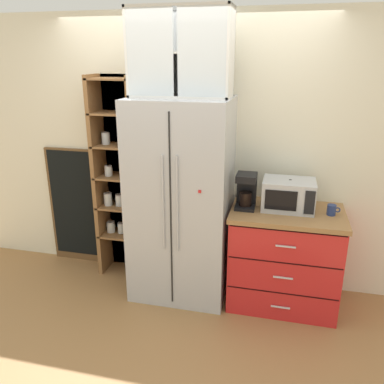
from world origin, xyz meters
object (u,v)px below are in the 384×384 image
(mug_navy, at_px, (332,210))
(mug_red, at_px, (288,207))
(chalkboard_menu, at_px, (76,206))
(microwave, at_px, (288,195))
(bottle_amber, at_px, (289,196))
(refrigerator, at_px, (181,201))
(coffee_maker, at_px, (246,190))

(mug_navy, height_order, mug_red, mug_navy)
(mug_red, height_order, chalkboard_menu, chalkboard_menu)
(microwave, bearing_deg, bottle_amber, 69.19)
(refrigerator, distance_m, chalkboard_menu, 1.32)
(microwave, height_order, coffee_maker, coffee_maker)
(mug_red, height_order, bottle_amber, bottle_amber)
(refrigerator, bearing_deg, mug_red, -0.27)
(refrigerator, height_order, mug_red, refrigerator)
(microwave, distance_m, chalkboard_menu, 2.24)
(chalkboard_menu, bearing_deg, bottle_amber, -5.79)
(coffee_maker, bearing_deg, chalkboard_menu, 171.28)
(chalkboard_menu, bearing_deg, refrigerator, -13.86)
(refrigerator, xyz_separation_m, mug_red, (0.95, -0.00, 0.02))
(mug_red, bearing_deg, mug_navy, 2.49)
(microwave, distance_m, bottle_amber, 0.02)
(coffee_maker, relative_size, mug_red, 2.81)
(microwave, xyz_separation_m, coffee_maker, (-0.36, -0.04, 0.03))
(mug_navy, relative_size, mug_red, 0.98)
(mug_red, relative_size, bottle_amber, 0.42)
(mug_navy, relative_size, bottle_amber, 0.41)
(mug_navy, bearing_deg, mug_red, -177.51)
(refrigerator, distance_m, microwave, 0.95)
(refrigerator, relative_size, mug_red, 16.59)
(refrigerator, height_order, mug_navy, refrigerator)
(coffee_maker, height_order, bottle_amber, coffee_maker)
(microwave, distance_m, coffee_maker, 0.36)
(mug_navy, bearing_deg, microwave, 170.54)
(refrigerator, relative_size, mug_navy, 17.01)
(microwave, xyz_separation_m, chalkboard_menu, (-2.19, 0.24, -0.39))
(mug_navy, bearing_deg, refrigerator, -179.52)
(bottle_amber, xyz_separation_m, chalkboard_menu, (-2.20, 0.22, -0.38))
(refrigerator, xyz_separation_m, bottle_amber, (0.94, 0.09, 0.10))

